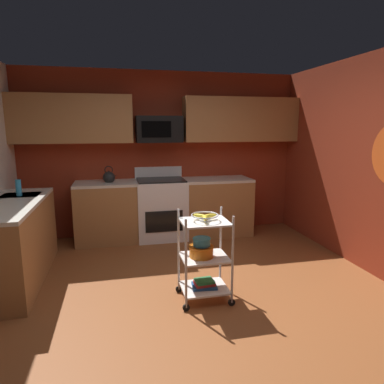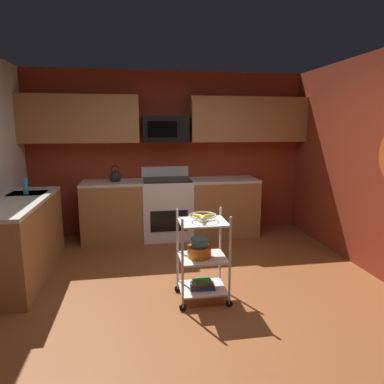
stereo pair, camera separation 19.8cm
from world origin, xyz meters
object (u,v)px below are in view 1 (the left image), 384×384
Objects in this scene: microwave at (159,129)px; rolling_cart at (204,257)px; book_stack at (204,284)px; dish_soap_bottle at (19,188)px; kettle at (109,177)px; fruit_bowl at (205,216)px; mixing_bowl_small at (202,242)px; oven_range at (161,208)px; mixing_bowl_large at (201,251)px.

rolling_cart is at bearing -85.67° from microwave.
microwave is at bearing 94.33° from rolling_cart.
microwave is at bearing 94.33° from book_stack.
kettle is at bearing 38.29° from dish_soap_bottle.
kettle reaches higher than book_stack.
microwave reaches higher than fruit_bowl.
kettle is (-0.94, 2.07, 0.54)m from rolling_cart.
rolling_cart is 0.17m from mixing_bowl_small.
book_stack is at bearing -85.47° from oven_range.
mixing_bowl_large is at bearing -86.53° from microwave.
rolling_cart is 0.29m from book_stack.
book_stack is at bearing -32.10° from dish_soap_bottle.
fruit_bowl is 1.08× the size of mixing_bowl_large.
kettle is (-0.91, 2.07, 0.38)m from mixing_bowl_small.
rolling_cart is at bearing -2.17° from mixing_bowl_small.
oven_range is 1.23m from microwave.
mixing_bowl_small is 2.29m from kettle.
mixing_bowl_large is 2.37m from dish_soap_bottle.
fruit_bowl is at bearing -85.67° from microwave.
microwave reaches higher than mixing_bowl_small.
microwave is 2.67m from book_stack.
book_stack is at bearing 0.00° from rolling_cart.
oven_range reaches higher than fruit_bowl.
fruit_bowl is at bearing -2.17° from mixing_bowl_small.
kettle is at bearing 114.47° from fruit_bowl.
mixing_bowl_large is 0.96× the size of book_stack.
book_stack is (0.16, -2.07, -0.31)m from oven_range.
oven_range is 4.20× the size of book_stack.
book_stack is 1.31× the size of dish_soap_bottle.
fruit_bowl is 2.28m from kettle.
mixing_bowl_large is at bearing 180.00° from fruit_bowl.
oven_range is 2.07m from dish_soap_bottle.
kettle is at bearing -172.05° from microwave.
mixing_bowl_large is (0.13, -2.07, 0.04)m from oven_range.
rolling_cart reaches higher than mixing_bowl_large.
mixing_bowl_large is 0.95× the size of kettle.
kettle is (-0.78, -0.00, 0.52)m from oven_range.
microwave is 2.65× the size of kettle.
dish_soap_bottle is (-1.98, 1.24, 0.86)m from book_stack.
rolling_cart is (0.16, -2.07, -0.03)m from oven_range.
mixing_bowl_small is (0.14, -2.18, -1.08)m from microwave.
oven_range is 4.04× the size of fruit_bowl.
oven_range is 1.20× the size of rolling_cart.
oven_range reaches higher than mixing_bowl_small.
kettle reaches higher than fruit_bowl.
microwave is 2.33m from fruit_bowl.
rolling_cart is 2.34m from kettle.
mixing_bowl_large is 1.38× the size of mixing_bowl_small.
dish_soap_bottle reaches higher than oven_range.
microwave reaches higher than oven_range.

